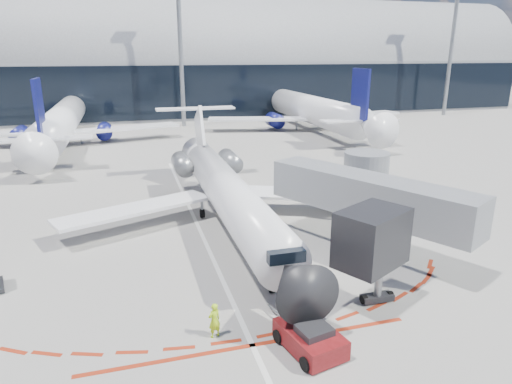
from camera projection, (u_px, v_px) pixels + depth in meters
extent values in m
plane|color=slate|center=(204.00, 240.00, 29.39)|extent=(260.00, 260.00, 0.00)
cube|color=silver|center=(199.00, 229.00, 31.22)|extent=(0.25, 40.00, 0.01)
cube|color=maroon|center=(252.00, 345.00, 18.82)|extent=(14.00, 0.25, 0.01)
cube|color=#96989C|center=(145.00, 88.00, 87.64)|extent=(150.00, 24.00, 10.00)
cylinder|color=#96989C|center=(143.00, 61.00, 86.17)|extent=(150.00, 24.00, 24.00)
cube|color=black|center=(149.00, 93.00, 76.56)|extent=(150.00, 0.20, 9.00)
cube|color=gray|center=(368.00, 195.00, 26.58)|extent=(8.22, 12.61, 2.30)
cube|color=black|center=(372.00, 238.00, 20.50)|extent=(3.86, 3.44, 2.60)
cylinder|color=gray|center=(379.00, 279.00, 21.78)|extent=(0.36, 0.36, 2.40)
cube|color=black|center=(377.00, 298.00, 22.07)|extent=(1.60, 0.60, 0.30)
cylinder|color=gray|center=(365.00, 185.00, 33.01)|extent=(3.20, 3.20, 4.80)
cylinder|color=black|center=(363.00, 213.00, 33.64)|extent=(4.00, 4.00, 0.50)
cylinder|color=gray|center=(180.00, 46.00, 71.14)|extent=(0.70, 0.70, 25.00)
cylinder|color=gray|center=(452.00, 47.00, 84.36)|extent=(0.70, 0.70, 25.00)
cylinder|color=white|center=(230.00, 195.00, 30.78)|extent=(2.72, 22.12, 2.72)
cone|color=black|center=(295.00, 280.00, 19.32)|extent=(2.72, 2.82, 2.72)
cone|color=white|center=(199.00, 155.00, 42.61)|extent=(2.72, 3.62, 2.72)
cube|color=black|center=(283.00, 252.00, 20.64)|extent=(1.71, 1.41, 0.55)
cube|color=white|center=(135.00, 209.00, 30.78)|extent=(10.77, 6.39, 0.31)
cube|color=white|center=(307.00, 194.00, 34.08)|extent=(10.77, 6.39, 0.31)
cube|color=white|center=(200.00, 131.00, 40.97)|extent=(0.25, 4.72, 4.80)
cube|color=white|center=(195.00, 108.00, 42.38)|extent=(7.24, 1.61, 0.16)
cylinder|color=slate|center=(182.00, 164.00, 38.29)|extent=(1.51, 3.42, 1.51)
cylinder|color=slate|center=(230.00, 161.00, 39.38)|extent=(1.51, 3.42, 1.51)
cylinder|color=black|center=(271.00, 287.00, 22.89)|extent=(0.22, 0.56, 0.56)
cylinder|color=black|center=(202.00, 213.00, 33.29)|extent=(0.30, 0.64, 0.64)
cylinder|color=black|center=(242.00, 210.00, 34.09)|extent=(0.30, 0.64, 0.64)
cylinder|color=gray|center=(272.00, 283.00, 22.81)|extent=(0.18, 0.18, 1.11)
cube|color=#590C0E|center=(310.00, 339.00, 18.43)|extent=(2.41, 3.23, 0.82)
cube|color=black|center=(314.00, 330.00, 18.05)|extent=(1.48, 1.34, 0.32)
cylinder|color=gray|center=(284.00, 318.00, 20.17)|extent=(0.60, 2.33, 0.09)
cylinder|color=black|center=(306.00, 364.00, 17.26)|extent=(0.37, 0.62, 0.58)
cylinder|color=black|center=(342.00, 350.00, 18.05)|extent=(0.37, 0.62, 0.58)
cylinder|color=black|center=(279.00, 336.00, 18.94)|extent=(0.37, 0.62, 0.58)
cylinder|color=black|center=(313.00, 325.00, 19.73)|extent=(0.37, 0.62, 0.58)
imported|color=#B3EA18|center=(214.00, 320.00, 19.19)|extent=(0.67, 0.57, 1.57)
cylinder|color=black|center=(0.00, 292.00, 22.86)|extent=(0.15, 0.22, 0.20)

